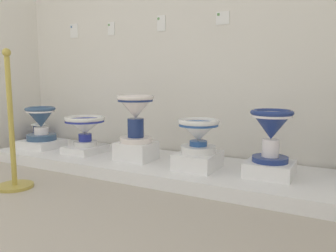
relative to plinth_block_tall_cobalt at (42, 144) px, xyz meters
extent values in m
cube|color=silver|center=(1.52, 0.57, 1.38)|extent=(4.46, 0.06, 3.04)
cube|color=white|center=(1.52, 0.08, -0.09)|extent=(3.68, 0.89, 0.11)
cube|color=white|center=(0.00, 0.00, 0.00)|extent=(0.40, 0.37, 0.08)
cylinder|color=#355377|center=(0.00, 0.00, 0.07)|extent=(0.31, 0.31, 0.06)
cylinder|color=white|center=(0.00, 0.00, 0.14)|extent=(0.15, 0.15, 0.08)
cone|color=#355377|center=(0.00, 0.00, 0.28)|extent=(0.30, 0.30, 0.20)
cylinder|color=white|center=(0.00, 0.00, 0.36)|extent=(0.30, 0.30, 0.03)
torus|color=#355377|center=(0.00, 0.00, 0.38)|extent=(0.32, 0.32, 0.04)
cylinder|color=white|center=(0.00, 0.00, 0.38)|extent=(0.21, 0.21, 0.01)
cube|color=white|center=(0.60, 0.02, 0.00)|extent=(0.32, 0.39, 0.07)
cylinder|color=white|center=(0.60, 0.02, 0.05)|extent=(0.23, 0.23, 0.04)
cylinder|color=#242F95|center=(0.60, 0.02, 0.11)|extent=(0.13, 0.13, 0.08)
cone|color=white|center=(0.60, 0.02, 0.23)|extent=(0.40, 0.40, 0.15)
cylinder|color=#242F95|center=(0.60, 0.02, 0.29)|extent=(0.39, 0.39, 0.03)
torus|color=white|center=(0.60, 0.02, 0.31)|extent=(0.41, 0.41, 0.04)
cylinder|color=#242F95|center=(0.60, 0.02, 0.30)|extent=(0.28, 0.28, 0.01)
cube|color=white|center=(1.22, 0.01, 0.04)|extent=(0.33, 0.29, 0.17)
cylinder|color=white|center=(1.22, 0.01, 0.15)|extent=(0.29, 0.29, 0.05)
cylinder|color=navy|center=(1.22, 0.01, 0.26)|extent=(0.15, 0.15, 0.17)
cone|color=white|center=(1.22, 0.01, 0.44)|extent=(0.32, 0.32, 0.19)
cylinder|color=navy|center=(1.22, 0.01, 0.51)|extent=(0.32, 0.32, 0.03)
torus|color=white|center=(1.22, 0.01, 0.53)|extent=(0.34, 0.34, 0.04)
cylinder|color=navy|center=(1.22, 0.01, 0.53)|extent=(0.23, 0.23, 0.01)
cube|color=white|center=(1.85, 0.01, 0.03)|extent=(0.32, 0.38, 0.13)
cylinder|color=white|center=(1.85, 0.01, 0.12)|extent=(0.29, 0.29, 0.06)
cylinder|color=#285094|center=(1.85, 0.01, 0.17)|extent=(0.15, 0.15, 0.04)
cone|color=white|center=(1.85, 0.01, 0.27)|extent=(0.33, 0.33, 0.16)
cylinder|color=#285094|center=(1.85, 0.01, 0.33)|extent=(0.32, 0.32, 0.03)
torus|color=white|center=(1.85, 0.01, 0.35)|extent=(0.35, 0.35, 0.04)
cylinder|color=#285094|center=(1.85, 0.01, 0.35)|extent=(0.23, 0.23, 0.01)
cube|color=white|center=(2.43, 0.06, 0.02)|extent=(0.35, 0.33, 0.11)
cylinder|color=navy|center=(2.43, 0.06, 0.09)|extent=(0.27, 0.27, 0.04)
cylinder|color=white|center=(2.43, 0.06, 0.18)|extent=(0.13, 0.13, 0.13)
cone|color=navy|center=(2.43, 0.06, 0.35)|extent=(0.30, 0.30, 0.20)
cylinder|color=white|center=(2.43, 0.06, 0.43)|extent=(0.30, 0.30, 0.03)
torus|color=navy|center=(2.43, 0.06, 0.45)|extent=(0.32, 0.32, 0.04)
cylinder|color=white|center=(2.43, 0.06, 0.45)|extent=(0.21, 0.21, 0.01)
cube|color=white|center=(0.02, 0.54, 1.26)|extent=(0.12, 0.01, 0.16)
cube|color=#386BAD|center=(-0.02, 0.54, 1.31)|extent=(0.02, 0.01, 0.02)
cube|color=white|center=(0.56, 0.54, 1.25)|extent=(0.09, 0.01, 0.14)
cube|color=#5B9E4C|center=(0.54, 0.54, 1.29)|extent=(0.02, 0.01, 0.02)
cube|color=white|center=(1.20, 0.54, 1.26)|extent=(0.09, 0.01, 0.15)
cube|color=#5B9E4C|center=(1.17, 0.54, 1.31)|extent=(0.02, 0.01, 0.02)
cube|color=white|center=(1.85, 0.54, 1.26)|extent=(0.13, 0.01, 0.12)
cube|color=#5B9E4C|center=(1.81, 0.54, 1.29)|extent=(0.02, 0.01, 0.02)
cylinder|color=white|center=(-0.41, 0.32, -0.13)|extent=(0.16, 0.16, 0.03)
ellipsoid|color=navy|center=(-0.41, 0.32, -0.03)|extent=(0.32, 0.32, 0.18)
cylinder|color=navy|center=(-0.41, 0.32, 0.11)|extent=(0.14, 0.14, 0.08)
torus|color=white|center=(-0.41, 0.32, 0.15)|extent=(0.18, 0.18, 0.02)
cylinder|color=#B29D41|center=(0.66, -0.85, -0.14)|extent=(0.28, 0.28, 0.02)
cylinder|color=#B29D41|center=(0.66, -0.85, 0.37)|extent=(0.04, 0.04, 0.99)
sphere|color=#B29D41|center=(0.66, -0.85, 0.90)|extent=(0.06, 0.06, 0.06)
camera|label=1|loc=(2.95, -2.54, 0.70)|focal=36.29mm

